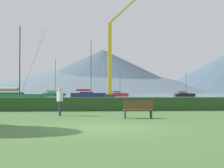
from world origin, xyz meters
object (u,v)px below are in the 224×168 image
object	(u,v)px
dock_crane	(111,64)
sailboat_slip_9	(185,95)
sailboat_slip_5	(119,94)
park_bench_under_tree	(138,108)
sailboat_slip_8	(16,97)
sailboat_slip_0	(54,94)
sailboat_slip_3	(89,95)
person_standing_walker	(60,99)

from	to	relation	value
dock_crane	sailboat_slip_9	bearing A→B (deg)	47.25
sailboat_slip_5	dock_crane	world-z (taller)	dock_crane
dock_crane	park_bench_under_tree	bearing A→B (deg)	-91.87
sailboat_slip_8	dock_crane	world-z (taller)	dock_crane
sailboat_slip_0	sailboat_slip_5	bearing A→B (deg)	19.44
sailboat_slip_0	sailboat_slip_8	bearing A→B (deg)	-86.65
sailboat_slip_0	sailboat_slip_5	world-z (taller)	sailboat_slip_0
sailboat_slip_5	sailboat_slip_3	bearing A→B (deg)	-107.13
person_standing_walker	dock_crane	world-z (taller)	dock_crane
sailboat_slip_0	dock_crane	size ratio (longest dim) A/B	0.54
dock_crane	person_standing_walker	bearing A→B (deg)	-97.62
park_bench_under_tree	dock_crane	size ratio (longest dim) A/B	0.07
sailboat_slip_0	sailboat_slip_9	world-z (taller)	sailboat_slip_0
sailboat_slip_8	park_bench_under_tree	size ratio (longest dim) A/B	6.22
sailboat_slip_5	person_standing_walker	xyz separation A→B (m)	(-10.94, -81.96, 0.42)
sailboat_slip_0	dock_crane	world-z (taller)	dock_crane
sailboat_slip_3	park_bench_under_tree	world-z (taller)	sailboat_slip_3
sailboat_slip_9	person_standing_walker	size ratio (longest dim) A/B	4.45
park_bench_under_tree	sailboat_slip_0	bearing A→B (deg)	101.75
person_standing_walker	dock_crane	bearing A→B (deg)	77.93
sailboat_slip_3	sailboat_slip_9	size ratio (longest dim) A/B	1.65
sailboat_slip_8	dock_crane	xyz separation A→B (m)	(13.50, 22.39, 6.36)
sailboat_slip_8	sailboat_slip_3	bearing A→B (deg)	78.24
sailboat_slip_9	dock_crane	distance (m)	34.39
sailboat_slip_3	park_bench_under_tree	bearing A→B (deg)	-89.28
sailboat_slip_0	sailboat_slip_9	distance (m)	38.75
park_bench_under_tree	sailboat_slip_9	bearing A→B (deg)	72.65
sailboat_slip_3	dock_crane	distance (m)	8.17
sailboat_slip_3	person_standing_walker	bearing A→B (deg)	-94.49
sailboat_slip_9	sailboat_slip_5	bearing A→B (deg)	138.51
person_standing_walker	park_bench_under_tree	bearing A→B (deg)	-30.64
sailboat_slip_0	park_bench_under_tree	world-z (taller)	sailboat_slip_0
sailboat_slip_8	sailboat_slip_9	xyz separation A→B (m)	(36.42, 47.18, -0.14)
sailboat_slip_0	sailboat_slip_8	world-z (taller)	sailboat_slip_0
person_standing_walker	dock_crane	size ratio (longest dim) A/B	0.08
park_bench_under_tree	dock_crane	world-z (taller)	dock_crane
sailboat_slip_0	dock_crane	xyz separation A→B (m)	(15.20, -31.76, 6.40)
sailboat_slip_9	sailboat_slip_8	bearing A→B (deg)	-131.97
park_bench_under_tree	dock_crane	xyz separation A→B (m)	(1.50, 45.79, 6.51)
dock_crane	sailboat_slip_5	bearing A→B (deg)	82.41
sailboat_slip_9	park_bench_under_tree	world-z (taller)	sailboat_slip_9
sailboat_slip_5	person_standing_walker	size ratio (longest dim) A/B	5.00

